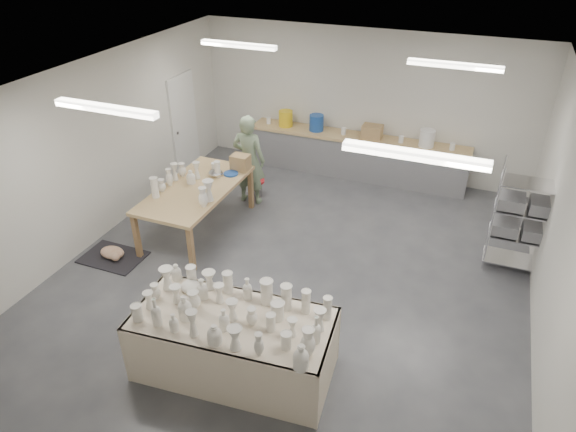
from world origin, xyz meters
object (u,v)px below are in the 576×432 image
at_px(potter, 249,160).
at_px(red_stool, 256,182).
at_px(work_table, 199,186).
at_px(drying_table, 234,342).

relative_size(potter, red_stool, 4.08).
distance_m(work_table, red_stool, 1.67).
distance_m(drying_table, red_stool, 4.57).
bearing_deg(potter, red_stool, -91.79).
height_order(drying_table, red_stool, drying_table).
distance_m(drying_table, work_table, 3.42).
relative_size(drying_table, red_stool, 5.72).
xyz_separation_m(drying_table, potter, (-1.67, 3.99, 0.42)).
relative_size(work_table, red_stool, 5.36).
bearing_deg(drying_table, potter, 107.87).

